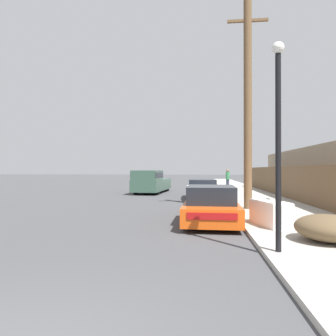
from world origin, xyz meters
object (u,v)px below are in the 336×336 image
brush_pile (327,228)px  pedestrian (228,179)px  discarded_fridge (270,213)px  street_lamp (278,129)px  parked_sports_car_red (211,206)px  utility_pole (248,102)px  car_parked_mid (202,190)px  pickup_truck (151,182)px

brush_pile → pedestrian: 20.16m
discarded_fridge → street_lamp: (-0.53, -3.06, 2.23)m
street_lamp → pedestrian: bearing=87.5°
discarded_fridge → parked_sports_car_red: (-1.81, 1.06, 0.09)m
utility_pole → car_parked_mid: bearing=110.3°
discarded_fridge → pickup_truck: pickup_truck is taller
discarded_fridge → utility_pole: 5.98m
car_parked_mid → street_lamp: size_ratio=1.02×
street_lamp → parked_sports_car_red: bearing=107.2°
pickup_truck → street_lamp: bearing=113.1°
discarded_fridge → pickup_truck: (-6.03, 13.80, 0.40)m
pickup_truck → street_lamp: (5.50, -16.86, 1.82)m
car_parked_mid → pedestrian: (2.43, 8.68, 0.45)m
pickup_truck → pedestrian: (6.41, 4.39, 0.14)m
pickup_truck → brush_pile: bearing=118.7°
utility_pole → pedestrian: utility_pole is taller
street_lamp → pickup_truck: bearing=108.1°
utility_pole → brush_pile: bearing=-81.1°
parked_sports_car_red → discarded_fridge: bearing=-29.1°
car_parked_mid → utility_pole: bearing=-72.1°
pedestrian → parked_sports_car_red: bearing=-97.3°
parked_sports_car_red → utility_pole: (1.76, 3.01, 4.30)m
pickup_truck → utility_pole: 12.10m
pickup_truck → utility_pole: bearing=126.6°
parked_sports_car_red → pedestrian: bearing=84.0°
car_parked_mid → parked_sports_car_red: bearing=-90.7°
car_parked_mid → street_lamp: (1.52, -12.56, 2.14)m
discarded_fridge → car_parked_mid: (-2.05, 9.50, 0.09)m
car_parked_mid → pedestrian: bearing=71.9°
pickup_truck → street_lamp: 17.82m
discarded_fridge → pedestrian: pedestrian is taller
utility_pole → street_lamp: (-0.49, -7.13, -2.16)m
car_parked_mid → pedestrian: pedestrian is taller
utility_pole → street_lamp: utility_pole is taller
parked_sports_car_red → pickup_truck: 13.42m
parked_sports_car_red → street_lamp: (1.27, -4.12, 2.14)m
parked_sports_car_red → car_parked_mid: parked_sports_car_red is taller
parked_sports_car_red → pickup_truck: pickup_truck is taller
brush_pile → utility_pole: bearing=98.9°
car_parked_mid → pickup_truck: (-3.98, 4.30, 0.31)m
discarded_fridge → car_parked_mid: bearing=86.5°
parked_sports_car_red → street_lamp: bearing=-71.6°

